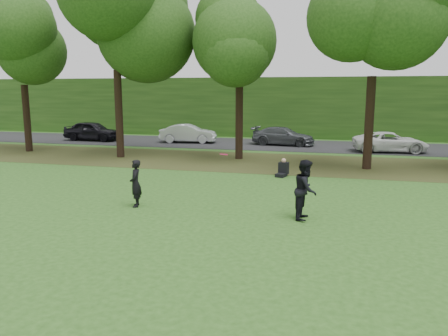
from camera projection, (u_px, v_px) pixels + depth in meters
The scene contains 10 objects.
ground at pixel (235, 243), 11.42m from camera, with size 120.00×120.00×0.00m, color #254A17.
leaf_litter at pixel (289, 163), 23.81m from camera, with size 60.00×7.00×0.01m, color #3E2A16.
street at pixel (301, 146), 31.44m from camera, with size 70.00×7.00×0.02m, color black.
far_hedge at pixel (308, 108), 36.72m from camera, with size 70.00×3.00×5.00m, color #1D4212.
player_left at pixel (136, 183), 14.85m from camera, with size 0.59×0.39×1.62m, color black.
player_right at pixel (306, 190), 13.40m from camera, with size 0.90×0.70×1.86m, color black.
parked_cars at pixel (281, 137), 30.58m from camera, with size 36.14×4.38×1.52m.
frisbee at pixel (224, 154), 13.97m from camera, with size 0.35×0.35×0.10m.
seated_person at pixel (283, 169), 20.24m from camera, with size 0.59×0.81×0.83m.
tree_line at pixel (286, 13), 22.46m from camera, with size 55.30×7.90×12.31m.
Camera 1 is at (2.44, -10.63, 3.94)m, focal length 35.00 mm.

